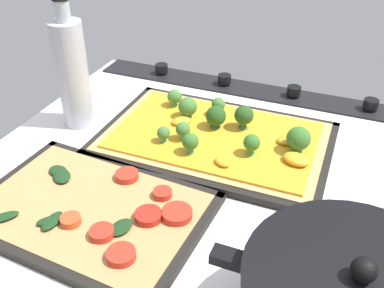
# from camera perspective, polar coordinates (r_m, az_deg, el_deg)

# --- Properties ---
(ground_plane) EXTENTS (0.74, 0.68, 0.03)m
(ground_plane) POSITION_cam_1_polar(r_m,az_deg,el_deg) (0.70, 1.97, -5.00)
(ground_plane) COLOR white
(stove_control_panel) EXTENTS (0.71, 0.07, 0.03)m
(stove_control_panel) POSITION_cam_1_polar(r_m,az_deg,el_deg) (0.94, 8.57, 7.02)
(stove_control_panel) COLOR black
(stove_control_panel) RESTS_ON ground_plane
(baking_tray_front) EXTENTS (0.39, 0.26, 0.01)m
(baking_tray_front) POSITION_cam_1_polar(r_m,az_deg,el_deg) (0.76, 2.97, 0.33)
(baking_tray_front) COLOR black
(baking_tray_front) RESTS_ON ground_plane
(broccoli_pizza) EXTENTS (0.37, 0.23, 0.06)m
(broccoli_pizza) POSITION_cam_1_polar(r_m,az_deg,el_deg) (0.75, 3.40, 1.23)
(broccoli_pizza) COLOR tan
(broccoli_pizza) RESTS_ON baking_tray_front
(baking_tray_back) EXTENTS (0.33, 0.24, 0.01)m
(baking_tray_back) POSITION_cam_1_polar(r_m,az_deg,el_deg) (0.63, -13.16, -8.67)
(baking_tray_back) COLOR black
(baking_tray_back) RESTS_ON ground_plane
(veggie_pizza_back) EXTENTS (0.31, 0.21, 0.02)m
(veggie_pizza_back) POSITION_cam_1_polar(r_m,az_deg,el_deg) (0.62, -12.66, -8.34)
(veggie_pizza_back) COLOR tan
(veggie_pizza_back) RESTS_ON baking_tray_back
(oil_bottle) EXTENTS (0.06, 0.06, 0.24)m
(oil_bottle) POSITION_cam_1_polar(r_m,az_deg,el_deg) (0.80, -15.33, 9.05)
(oil_bottle) COLOR #B7BCC6
(oil_bottle) RESTS_ON ground_plane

